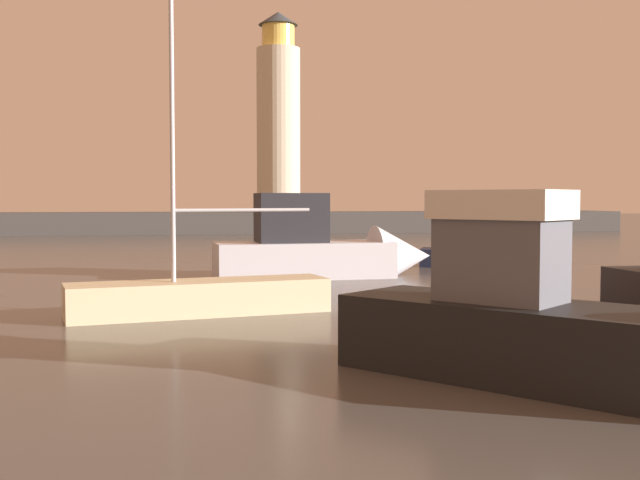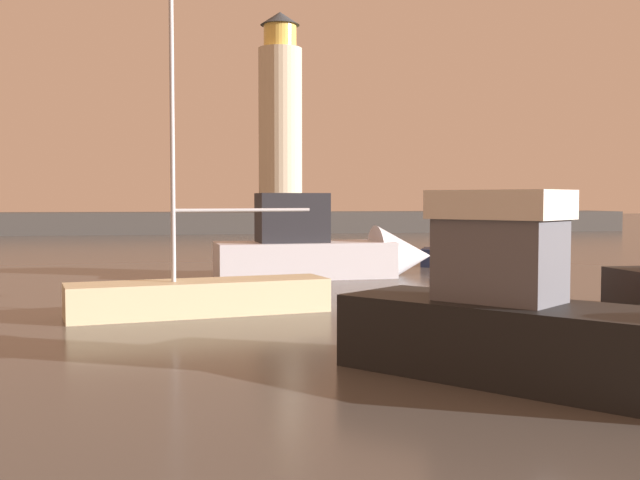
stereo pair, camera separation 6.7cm
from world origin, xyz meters
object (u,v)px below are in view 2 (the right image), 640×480
object	(u,v)px
motorboat_3	(570,330)
motorboat_4	(332,251)
motorboat_2	(497,255)
lighthouse	(280,118)
mooring_buoy	(497,286)
sailboat_moored	(200,294)

from	to	relation	value
motorboat_3	motorboat_4	xyz separation A→B (m)	(-0.27, 17.98, 0.08)
motorboat_3	motorboat_2	bearing A→B (deg)	69.88
lighthouse	mooring_buoy	distance (m)	48.67
motorboat_2	mooring_buoy	world-z (taller)	motorboat_2
motorboat_2	sailboat_moored	size ratio (longest dim) A/B	0.56
sailboat_moored	mooring_buoy	xyz separation A→B (m)	(8.64, 1.15, -0.10)
sailboat_moored	mooring_buoy	size ratio (longest dim) A/B	12.69
motorboat_3	lighthouse	bearing A→B (deg)	87.19
motorboat_4	mooring_buoy	size ratio (longest dim) A/B	9.93
lighthouse	motorboat_3	world-z (taller)	lighthouse
motorboat_4	sailboat_moored	size ratio (longest dim) A/B	0.78
mooring_buoy	motorboat_4	bearing A→B (deg)	113.39
motorboat_4	sailboat_moored	bearing A→B (deg)	-120.49
mooring_buoy	lighthouse	bearing A→B (deg)	90.32
sailboat_moored	mooring_buoy	distance (m)	8.72
motorboat_4	sailboat_moored	distance (m)	10.39
lighthouse	motorboat_4	size ratio (longest dim) A/B	2.05
motorboat_4	mooring_buoy	world-z (taller)	motorboat_4
lighthouse	mooring_buoy	world-z (taller)	lighthouse
sailboat_moored	motorboat_2	bearing A→B (deg)	41.89
lighthouse	motorboat_4	world-z (taller)	lighthouse
lighthouse	motorboat_4	bearing A→B (deg)	-94.45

